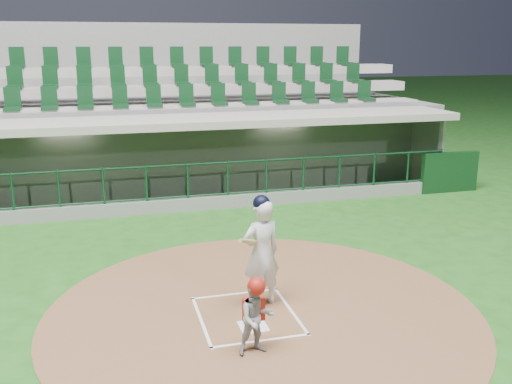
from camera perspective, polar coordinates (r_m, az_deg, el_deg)
The scene contains 8 objects.
ground at distance 9.77m, azimuth -1.36°, elevation -11.56°, with size 120.00×120.00×0.00m, color #194C15.
dirt_circle at distance 9.67m, azimuth 0.69°, elevation -11.83°, with size 7.20×7.20×0.01m, color brown.
home_plate at distance 9.16m, azimuth -0.29°, elevation -13.31°, with size 0.43×0.43×0.02m, color white.
batter_box_chalk at distance 9.50m, azimuth -0.92°, elevation -12.24°, with size 1.55×1.80×0.01m.
dugout_structure at distance 16.81m, azimuth -7.66°, elevation 3.03°, with size 16.40×3.70×3.00m.
seating_deck at distance 19.74m, azimuth -9.05°, elevation 6.09°, with size 17.00×6.72×5.15m.
batter at distance 9.52m, azimuth 0.53°, elevation -5.94°, with size 0.91×0.93×1.92m.
catcher at distance 8.24m, azimuth 0.02°, elevation -12.28°, with size 0.56×0.45×1.15m.
Camera 1 is at (-2.08, -8.51, 4.33)m, focal length 40.00 mm.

